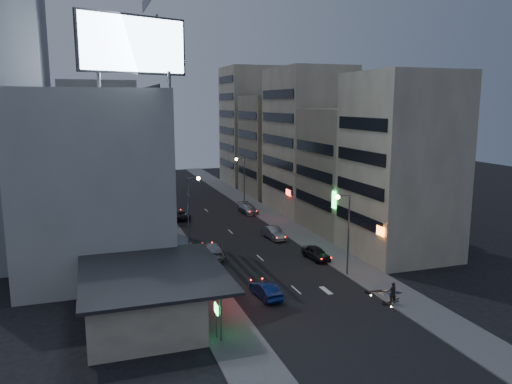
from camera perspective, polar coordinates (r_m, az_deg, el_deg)
name	(u,v)px	position (r m, az deg, el deg)	size (l,w,h in m)	color
ground	(315,307)	(42.89, 6.77, -12.88)	(180.00, 180.00, 0.00)	black
sidewalk_left	(165,229)	(68.26, -10.36, -4.16)	(4.00, 120.00, 0.12)	#4C4C4F
sidewalk_right	(276,220)	(72.18, 2.32, -3.21)	(4.00, 120.00, 0.12)	#4C4C4F
food_court	(142,296)	(40.48, -12.93, -11.48)	(11.00, 13.00, 3.88)	beige
white_building	(92,176)	(56.09, -18.27, 1.71)	(14.00, 24.00, 18.00)	#B1B1AC
shophouse_near	(401,166)	(56.60, 16.21, 2.92)	(10.00, 11.00, 20.00)	beige
shophouse_mid	(352,170)	(66.77, 10.87, 2.45)	(11.00, 12.00, 16.00)	gray
shophouse_far	(307,141)	(77.77, 5.90, 5.87)	(10.00, 14.00, 22.00)	beige
far_left_a	(100,147)	(80.85, -17.45, 4.91)	(11.00, 10.00, 20.00)	#B1B1AC
far_left_b	(95,155)	(94.01, -17.87, 4.02)	(12.00, 10.00, 15.00)	gray
far_right_a	(276,146)	(91.91, 2.27, 5.31)	(11.00, 12.00, 18.00)	gray
far_right_b	(254,126)	(105.05, -0.21, 7.57)	(12.00, 12.00, 24.00)	beige
billboard	(133,45)	(45.98, -13.83, 16.02)	(9.52, 3.75, 6.20)	#595B60
street_lamp_right_near	(345,223)	(48.88, 10.16, -3.46)	(1.60, 0.44, 8.02)	#595B60
street_lamp_left	(191,200)	(59.74, -7.41, -0.90)	(1.60, 0.44, 8.02)	#595B60
street_lamp_right_far	(242,175)	(79.82, -1.63, 1.96)	(1.60, 0.44, 8.02)	#595B60
parked_car_right_near	(316,253)	(54.79, 6.88, -6.93)	(1.66, 4.13, 1.41)	#25252A
parked_car_right_mid	(273,233)	(62.48, 2.00, -4.68)	(1.59, 4.55, 1.50)	#9FA1A7
parked_car_left	(180,214)	(73.78, -8.72, -2.55)	(2.19, 4.76, 1.32)	#242328
parked_car_right_far	(248,209)	(76.65, -0.92, -1.91)	(2.03, 5.00, 1.45)	#A5A7AD
road_car_blue	(266,290)	(44.17, 1.10, -11.15)	(1.45, 4.17, 1.37)	navy
road_car_silver	(213,250)	(55.31, -4.92, -6.63)	(2.23, 5.48, 1.59)	#A4A7AC
person	(393,293)	(44.08, 15.35, -11.07)	(0.67, 0.44, 1.85)	black
scooter_black_a	(395,293)	(45.08, 15.56, -11.06)	(1.90, 0.63, 1.16)	black
scooter_silver_a	(395,291)	(45.61, 15.57, -10.81)	(1.89, 0.63, 1.16)	#A0A1A7
scooter_blue	(398,285)	(47.04, 15.93, -10.15)	(1.96, 0.65, 1.20)	navy
scooter_black_b	(382,283)	(46.95, 14.17, -10.07)	(2.06, 0.69, 1.26)	black
scooter_silver_b	(386,284)	(47.09, 14.62, -10.12)	(1.82, 0.61, 1.11)	#AEAFB6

